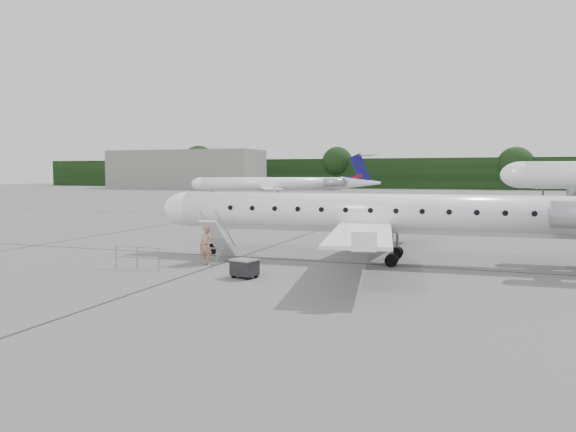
% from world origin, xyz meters
% --- Properties ---
extents(ground, '(320.00, 320.00, 0.00)m').
position_xyz_m(ground, '(0.00, 0.00, 0.00)').
color(ground, '#62625F').
rests_on(ground, ground).
extents(treeline, '(260.00, 4.00, 8.00)m').
position_xyz_m(treeline, '(0.00, 130.00, 4.00)').
color(treeline, black).
rests_on(treeline, ground).
extents(terminal_building, '(40.00, 14.00, 10.00)m').
position_xyz_m(terminal_building, '(-70.00, 110.00, 5.00)').
color(terminal_building, slate).
rests_on(terminal_building, ground).
extents(main_regional_jet, '(26.32, 19.54, 6.53)m').
position_xyz_m(main_regional_jet, '(-0.16, 7.13, 3.27)').
color(main_regional_jet, white).
rests_on(main_regional_jet, ground).
extents(airstair, '(0.96, 2.40, 2.05)m').
position_xyz_m(airstair, '(-7.38, 4.63, 1.02)').
color(airstair, white).
rests_on(airstair, ground).
extents(passenger, '(0.73, 0.54, 1.83)m').
position_xyz_m(passenger, '(-7.32, 3.30, 0.92)').
color(passenger, '#9C7055').
rests_on(passenger, ground).
extents(safety_railing, '(2.20, 0.11, 1.00)m').
position_xyz_m(safety_railing, '(-9.73, 1.34, 0.50)').
color(safety_railing, gray).
rests_on(safety_railing, ground).
extents(baggage_cart, '(1.13, 1.00, 0.84)m').
position_xyz_m(baggage_cart, '(-4.37, 1.05, 0.42)').
color(baggage_cart, black).
rests_on(baggage_cart, ground).
extents(bg_regional_left, '(31.88, 27.25, 7.08)m').
position_xyz_m(bg_regional_left, '(-26.02, 59.30, 3.54)').
color(bg_regional_left, white).
rests_on(bg_regional_left, ground).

